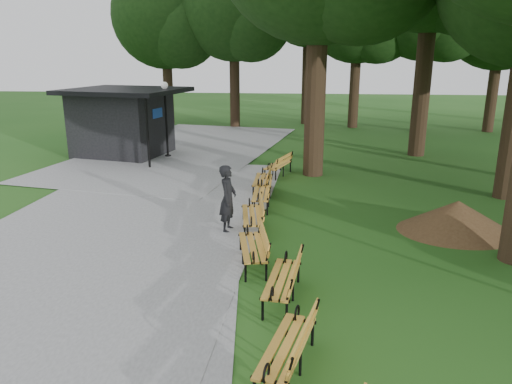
# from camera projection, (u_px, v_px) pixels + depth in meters

# --- Properties ---
(ground) EXTENTS (100.00, 100.00, 0.00)m
(ground) POSITION_uv_depth(u_px,v_px,m) (246.00, 281.00, 10.22)
(ground) COLOR #1E4E16
(ground) RESTS_ON ground
(path) EXTENTS (12.00, 38.00, 0.06)m
(path) POSITION_uv_depth(u_px,v_px,m) (118.00, 225.00, 13.47)
(path) COLOR gray
(path) RESTS_ON ground
(person) EXTENTS (0.51, 0.71, 1.83)m
(person) POSITION_uv_depth(u_px,v_px,m) (228.00, 199.00, 12.87)
(person) COLOR black
(person) RESTS_ON ground
(kiosk) EXTENTS (5.76, 5.25, 3.12)m
(kiosk) POSITION_uv_depth(u_px,v_px,m) (122.00, 122.00, 22.57)
(kiosk) COLOR black
(kiosk) RESTS_ON ground
(lamp_post) EXTENTS (0.32, 0.32, 3.44)m
(lamp_post) POSITION_uv_depth(u_px,v_px,m) (165.00, 104.00, 21.79)
(lamp_post) COLOR black
(lamp_post) RESTS_ON ground
(dirt_mound) EXTENTS (2.59, 2.59, 0.88)m
(dirt_mound) POSITION_uv_depth(u_px,v_px,m) (457.00, 216.00, 12.95)
(dirt_mound) COLOR #47301C
(dirt_mound) RESTS_ON ground
(bench_1) EXTENTS (1.06, 2.00, 0.88)m
(bench_1) POSITION_uv_depth(u_px,v_px,m) (286.00, 347.00, 7.19)
(bench_1) COLOR gold
(bench_1) RESTS_ON ground
(bench_2) EXTENTS (0.85, 1.96, 0.88)m
(bench_2) POSITION_uv_depth(u_px,v_px,m) (282.00, 279.00, 9.34)
(bench_2) COLOR gold
(bench_2) RESTS_ON ground
(bench_3) EXTENTS (1.00, 1.99, 0.88)m
(bench_3) POSITION_uv_depth(u_px,v_px,m) (253.00, 247.00, 10.88)
(bench_3) COLOR gold
(bench_3) RESTS_ON ground
(bench_4) EXTENTS (0.91, 1.97, 0.88)m
(bench_4) POSITION_uv_depth(u_px,v_px,m) (252.00, 215.00, 13.03)
(bench_4) COLOR gold
(bench_4) RESTS_ON ground
(bench_5) EXTENTS (0.69, 1.92, 0.88)m
(bench_5) POSITION_uv_depth(u_px,v_px,m) (262.00, 193.00, 15.08)
(bench_5) COLOR gold
(bench_5) RESTS_ON ground
(bench_6) EXTENTS (0.64, 1.90, 0.88)m
(bench_6) POSITION_uv_depth(u_px,v_px,m) (262.00, 180.00, 16.71)
(bench_6) COLOR gold
(bench_6) RESTS_ON ground
(bench_7) EXTENTS (1.20, 2.00, 0.88)m
(bench_7) POSITION_uv_depth(u_px,v_px,m) (278.00, 165.00, 18.89)
(bench_7) COLOR gold
(bench_7) RESTS_ON ground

